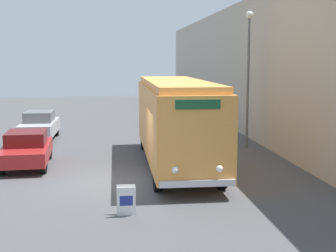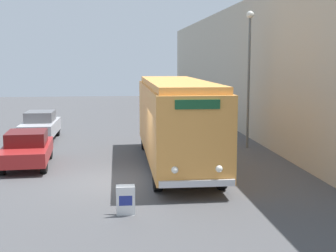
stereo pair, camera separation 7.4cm
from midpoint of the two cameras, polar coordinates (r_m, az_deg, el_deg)
name	(u,v)px [view 2 (the right image)]	position (r m, az deg, el deg)	size (l,w,h in m)	color
ground_plane	(115,182)	(16.80, -6.31, -6.79)	(80.00, 80.00, 0.00)	#4C4C4F
building_wall_right	(247,68)	(27.30, 9.72, 6.99)	(0.30, 60.00, 7.68)	#B2A893
vintage_bus	(176,118)	(18.93, 1.08, 0.93)	(2.46, 10.24, 3.48)	black
sign_board	(126,201)	(13.19, -5.03, -9.10)	(0.52, 0.32, 0.85)	gray
streetlamp	(249,60)	(23.09, 9.95, 7.87)	(0.36, 0.36, 6.61)	#595E60
parked_car_near	(27,149)	(19.83, -16.72, -2.65)	(2.04, 4.17, 1.42)	black
parked_car_mid	(40,126)	(26.09, -15.23, 0.05)	(1.71, 4.16, 1.55)	black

